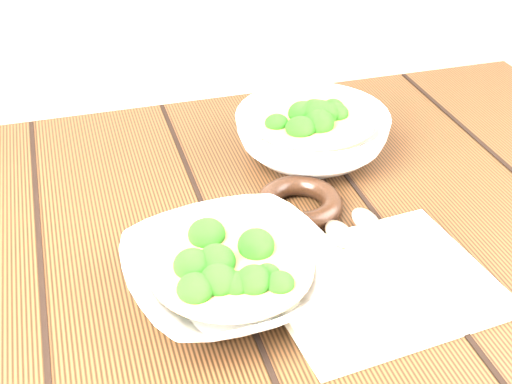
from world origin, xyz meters
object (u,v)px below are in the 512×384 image
(soup_bowl_back, at_px, (312,134))
(napkin, at_px, (378,284))
(table, at_px, (242,329))
(soup_bowl_front, at_px, (231,274))
(trivet, at_px, (299,203))

(soup_bowl_back, bearing_deg, napkin, -95.42)
(table, xyz_separation_m, soup_bowl_front, (-0.03, -0.07, 0.15))
(soup_bowl_front, relative_size, soup_bowl_back, 1.06)
(table, height_order, soup_bowl_front, soup_bowl_front)
(table, distance_m, soup_bowl_front, 0.17)
(soup_bowl_front, bearing_deg, trivet, 46.39)
(table, distance_m, trivet, 0.17)
(napkin, bearing_deg, table, 134.79)
(trivet, relative_size, napkin, 0.46)
(table, height_order, soup_bowl_back, soup_bowl_back)
(table, bearing_deg, trivet, 32.08)
(table, xyz_separation_m, trivet, (0.09, 0.06, 0.13))
(table, height_order, trivet, trivet)
(soup_bowl_front, bearing_deg, table, 67.45)
(table, xyz_separation_m, soup_bowl_back, (0.15, 0.18, 0.16))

